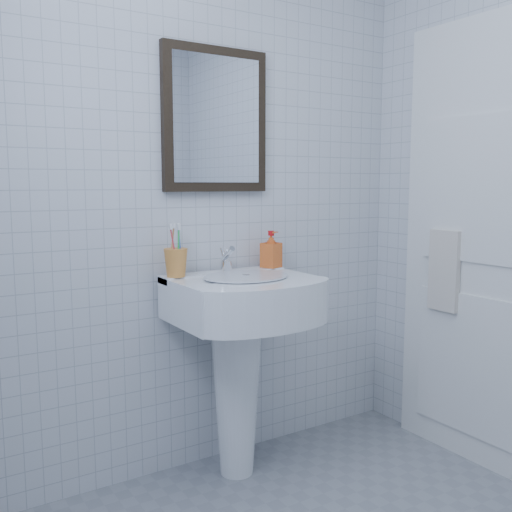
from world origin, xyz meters
TOP-DOWN VIEW (x-y plane):
  - wall_back at (0.00, 1.20)m, footprint 2.20×0.02m
  - washbasin at (0.09, 0.99)m, footprint 0.58×0.43m
  - faucet at (0.09, 1.09)m, footprint 0.05×0.10m
  - toothbrush_cup at (-0.15, 1.10)m, footprint 0.13×0.13m
  - soap_dispenser at (0.34, 1.11)m, footprint 0.10×0.10m
  - wall_mirror at (0.09, 1.18)m, footprint 0.50×0.04m
  - bathroom_door at (1.08, 0.55)m, footprint 0.04×0.80m
  - towel_ring at (1.06, 0.70)m, footprint 0.01×0.18m
  - hand_towel at (1.04, 0.70)m, footprint 0.03×0.16m

SIDE VIEW (x-z plane):
  - washbasin at x=0.09m, z-range 0.15..1.05m
  - hand_towel at x=1.04m, z-range 0.68..1.06m
  - faucet at x=0.09m, z-range 0.88..1.00m
  - toothbrush_cup at x=-0.15m, z-range 0.89..1.01m
  - soap_dispenser at x=0.34m, z-range 0.89..1.06m
  - bathroom_door at x=1.08m, z-range 0.00..2.00m
  - towel_ring at x=1.06m, z-range 0.96..1.14m
  - wall_back at x=0.00m, z-range 0.00..2.50m
  - wall_mirror at x=0.09m, z-range 1.24..1.86m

